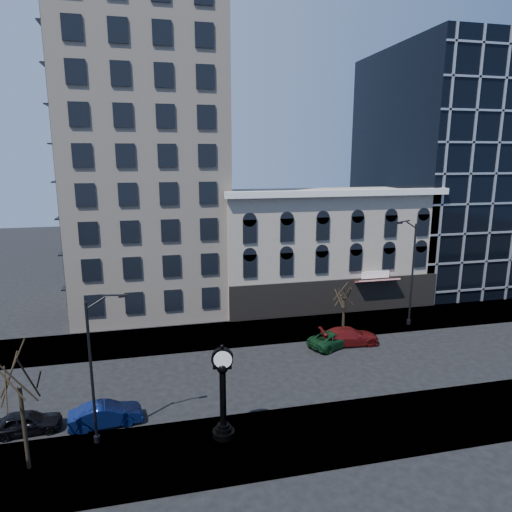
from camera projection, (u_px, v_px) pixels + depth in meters
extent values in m
plane|color=black|center=(242.00, 376.00, 33.12)|extent=(160.00, 160.00, 0.00)
cube|color=gray|center=(224.00, 334.00, 40.72)|extent=(160.00, 6.00, 0.12)
cube|color=gray|center=(269.00, 441.00, 25.50)|extent=(160.00, 6.00, 0.12)
cube|color=beige|center=(145.00, 122.00, 45.80)|extent=(15.00, 15.00, 38.00)
cube|color=#A49787|center=(320.00, 246.00, 49.70)|extent=(22.00, 10.00, 12.00)
cube|color=white|center=(342.00, 193.00, 43.42)|extent=(22.60, 0.80, 0.60)
cube|color=black|center=(337.00, 297.00, 45.80)|extent=(22.00, 0.30, 3.60)
cube|color=maroon|center=(377.00, 281.00, 45.81)|extent=(4.50, 1.18, 0.55)
cube|color=black|center=(458.00, 169.00, 57.14)|extent=(20.00, 20.00, 28.00)
cylinder|color=black|center=(224.00, 433.00, 25.83)|extent=(1.26, 1.26, 0.34)
cylinder|color=black|center=(223.00, 429.00, 25.77)|extent=(0.92, 0.92, 0.23)
cylinder|color=black|center=(223.00, 425.00, 25.73)|extent=(0.69, 0.69, 0.18)
cylinder|color=black|center=(223.00, 397.00, 25.35)|extent=(0.37, 0.37, 3.32)
sphere|color=black|center=(222.00, 368.00, 24.97)|extent=(0.64, 0.64, 0.64)
cube|color=black|center=(222.00, 366.00, 24.95)|extent=(1.06, 0.45, 0.29)
cylinder|color=black|center=(222.00, 358.00, 24.85)|extent=(1.24, 0.60, 1.19)
cylinder|color=white|center=(223.00, 360.00, 24.66)|extent=(0.99, 0.22, 1.01)
cylinder|color=white|center=(222.00, 357.00, 25.03)|extent=(0.99, 0.22, 1.01)
sphere|color=black|center=(222.00, 347.00, 24.70)|extent=(0.23, 0.23, 0.23)
cylinder|color=black|center=(92.00, 374.00, 24.45)|extent=(0.15, 0.15, 8.14)
cylinder|color=black|center=(97.00, 439.00, 25.28)|extent=(0.34, 0.34, 0.38)
cube|color=black|center=(121.00, 296.00, 24.13)|extent=(0.54, 0.27, 0.13)
cylinder|color=black|center=(412.00, 275.00, 42.03)|extent=(0.18, 0.18, 9.58)
cylinder|color=black|center=(409.00, 322.00, 43.01)|extent=(0.40, 0.40, 0.45)
cube|color=black|center=(397.00, 223.00, 40.20)|extent=(0.64, 0.33, 0.16)
cylinder|color=black|center=(24.00, 428.00, 22.75)|extent=(0.20, 0.20, 4.49)
cylinder|color=black|center=(344.00, 313.00, 41.59)|extent=(0.25, 0.25, 2.97)
imported|color=black|center=(27.00, 422.00, 26.27)|extent=(3.90, 1.78, 1.30)
imported|color=#0C194C|center=(106.00, 415.00, 26.97)|extent=(4.33, 1.95, 1.38)
imported|color=#143F1E|center=(333.00, 339.00, 38.27)|extent=(5.10, 3.81, 1.29)
imported|color=maroon|center=(349.00, 336.00, 38.60)|extent=(5.15, 2.37, 1.46)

